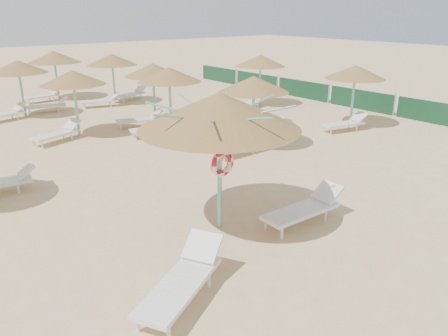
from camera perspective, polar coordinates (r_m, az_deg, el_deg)
ground at (r=10.36m, az=-0.19°, el=-8.38°), size 120.00×120.00×0.00m
main_palapa at (r=9.63m, az=-0.60°, el=7.45°), size 3.63×3.63×3.25m
lounger_main_a at (r=8.06m, az=-5.32°, el=-14.26°), size 2.36×1.72×0.84m
lounger_main_b at (r=10.82m, az=10.56°, el=-5.16°), size 2.25×0.75×0.81m
palapa_field at (r=20.10m, az=-14.55°, el=11.86°), size 19.63×17.25×2.72m
windbreak_fence at (r=26.44m, az=10.32°, el=10.06°), size 0.08×19.84×1.10m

